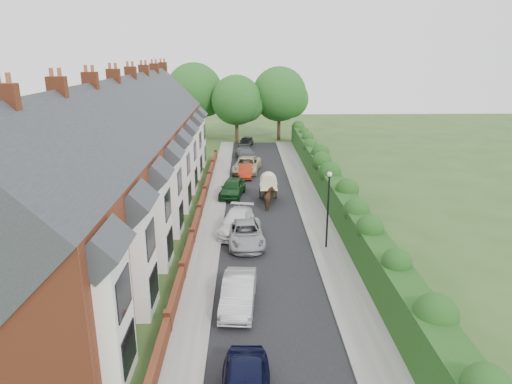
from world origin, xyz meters
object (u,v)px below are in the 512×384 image
(car_silver_b, at_px, (246,233))
(car_red, at_px, (246,171))
(lamppost, at_px, (328,201))
(car_green, at_px, (232,188))
(horse_cart, at_px, (268,185))
(car_black, at_px, (246,141))
(car_silver_a, at_px, (238,293))
(car_beige, at_px, (247,165))
(horse, at_px, (270,199))
(car_white, at_px, (236,222))
(car_grey, at_px, (246,154))

(car_silver_b, distance_m, car_red, 16.80)
(lamppost, height_order, car_green, lamppost)
(lamppost, bearing_deg, horse_cart, 107.84)
(car_silver_b, height_order, car_black, car_silver_b)
(car_silver_a, xyz_separation_m, car_green, (-0.78, 18.18, 0.04))
(car_beige, bearing_deg, car_red, -84.73)
(car_silver_b, relative_size, car_beige, 0.92)
(horse, bearing_deg, car_white, 66.78)
(car_silver_b, bearing_deg, lamppost, -14.57)
(car_red, distance_m, car_beige, 2.01)
(car_silver_a, relative_size, car_grey, 0.90)
(car_red, xyz_separation_m, car_grey, (0.02, 7.60, 0.09))
(car_beige, distance_m, horse, 11.95)
(car_white, bearing_deg, horse, 72.32)
(car_beige, bearing_deg, car_silver_a, -82.06)
(horse, bearing_deg, car_red, -74.52)
(horse, bearing_deg, lamppost, 116.47)
(car_green, relative_size, car_red, 1.19)
(car_black, bearing_deg, car_white, -82.22)
(car_beige, relative_size, horse, 2.82)
(car_silver_b, height_order, car_green, car_green)
(car_white, height_order, car_green, car_green)
(horse, height_order, horse_cart, horse_cart)
(car_black, relative_size, horse, 2.06)
(car_green, height_order, car_beige, car_green)
(car_silver_b, height_order, car_grey, car_grey)
(car_red, bearing_deg, car_silver_a, -89.24)
(car_green, distance_m, car_red, 6.55)
(lamppost, bearing_deg, car_green, 119.25)
(car_white, xyz_separation_m, horse_cart, (2.60, 7.11, 0.65))
(car_green, xyz_separation_m, car_red, (1.17, 6.44, -0.15))
(car_red, xyz_separation_m, horse_cart, (1.94, -7.69, 0.74))
(lamppost, relative_size, car_beige, 0.93)
(car_silver_b, relative_size, car_red, 1.31)
(car_silver_a, distance_m, car_white, 9.83)
(car_silver_a, relative_size, car_black, 1.12)
(car_red, height_order, car_grey, car_grey)
(car_black, distance_m, horse_cart, 23.32)
(lamppost, distance_m, horse_cart, 10.79)
(lamppost, bearing_deg, car_red, 106.25)
(car_beige, bearing_deg, lamppost, -66.60)
(car_silver_b, bearing_deg, horse, 70.65)
(car_red, distance_m, car_black, 15.55)
(lamppost, bearing_deg, horse, 112.16)
(car_beige, bearing_deg, car_white, -83.64)
(lamppost, relative_size, car_silver_a, 1.14)
(car_silver_a, height_order, car_beige, car_beige)
(car_green, distance_m, car_black, 22.02)
(car_white, xyz_separation_m, car_beige, (0.80, 16.80, 0.04))
(car_silver_a, xyz_separation_m, horse_cart, (2.33, 16.93, 0.63))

